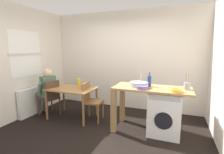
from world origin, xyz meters
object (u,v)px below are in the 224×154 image
mixing_bowl (142,87)px  chair_opposite (90,99)px  utensil_crock (187,86)px  colander (176,90)px  dining_table (72,92)px  vase (79,83)px  seated_person (47,89)px  washing_machine (165,113)px  bottle_tall_green (149,80)px  chair_person_seat (51,96)px

mixing_bowl → chair_opposite: bearing=168.1°
chair_opposite → utensil_crock: (2.05, -0.02, 0.48)m
chair_opposite → colander: bearing=74.9°
dining_table → mixing_bowl: (1.74, -0.23, 0.31)m
utensil_crock → vase: bearing=178.2°
seated_person → washing_machine: (2.86, 0.05, -0.24)m
bottle_tall_green → chair_person_seat: bearing=-175.8°
dining_table → utensil_crock: size_ratio=3.67×
colander → mixing_bowl: bearing=178.1°
chair_opposite → dining_table: bearing=-91.3°
chair_person_seat → utensil_crock: utensil_crock is taller
seated_person → utensil_crock: size_ratio=4.01×
chair_person_seat → bottle_tall_green: 2.44m
dining_table → vase: vase is taller
bottle_tall_green → colander: 0.61m
dining_table → washing_machine: bearing=-0.7°
dining_table → seated_person: seated_person is taller
mixing_bowl → washing_machine: bearing=25.1°
chair_opposite → vase: 0.48m
seated_person → washing_machine: bearing=-72.1°
washing_machine → vase: vase is taller
seated_person → colander: 3.07m
dining_table → chair_opposite: size_ratio=1.22×
dining_table → bottle_tall_green: bottle_tall_green is taller
dining_table → colander: bearing=-6.0°
washing_machine → vase: bearing=176.4°
chair_opposite → utensil_crock: utensil_crock is taller
colander → vase: 2.23m
bottle_tall_green → mixing_bowl: bearing=-108.1°
vase → utensil_crock: bearing=-1.8°
washing_machine → mixing_bowl: mixing_bowl is taller
seated_person → chair_person_seat: bearing=-90.0°
mixing_bowl → colander: (0.61, -0.02, -0.00)m
dining_table → bottle_tall_green: bearing=1.6°
utensil_crock → colander: 0.33m
seated_person → colander: bearing=-76.3°
chair_person_seat → vase: 0.81m
dining_table → chair_person_seat: (-0.55, -0.12, -0.14)m
bottle_tall_green → utensil_crock: bearing=-2.2°
chair_opposite → utensil_crock: bearing=83.2°
washing_machine → colander: size_ratio=4.30×
washing_machine → bottle_tall_green: bottle_tall_green is taller
chair_person_seat → utensil_crock: 3.12m
washing_machine → bottle_tall_green: size_ratio=3.06×
washing_machine → utensil_crock: bearing=8.1°
mixing_bowl → seated_person: bearing=176.5°
dining_table → chair_opposite: (0.48, 0.04, -0.14)m
colander → seated_person: bearing=176.8°
seated_person → colander: size_ratio=6.00×
washing_machine → utensil_crock: size_ratio=2.87×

